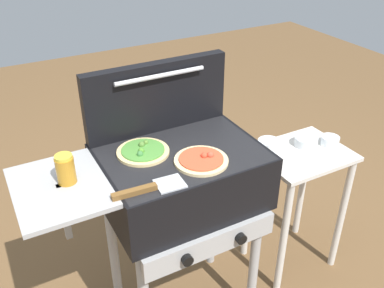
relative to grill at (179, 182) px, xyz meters
The scene contains 10 objects.
grill is the anchor object (origin of this frame).
grill_lid_open 0.37m from the grill, 86.33° to the left, with size 0.63×0.08×0.30m.
pizza_pepperoni 0.19m from the grill, 64.67° to the right, with size 0.21×0.21×0.04m.
pizza_veggie 0.21m from the grill, 152.69° to the left, with size 0.21×0.21×0.03m.
sauce_jar 0.48m from the grill, behind, with size 0.07×0.07×0.11m.
spatula 0.30m from the grill, 139.26° to the right, with size 0.26×0.10×0.02m.
prep_table 0.72m from the grill, ahead, with size 0.44×0.36×0.70m.
topping_bowl_near 0.73m from the grill, ahead, with size 0.11×0.11×0.04m.
topping_bowl_far 0.56m from the grill, 11.27° to the left, with size 0.11×0.11×0.04m.
topping_bowl_middle 0.83m from the grill, ahead, with size 0.09×0.09×0.04m.
Camera 1 is at (-0.65, -1.30, 1.79)m, focal length 40.18 mm.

